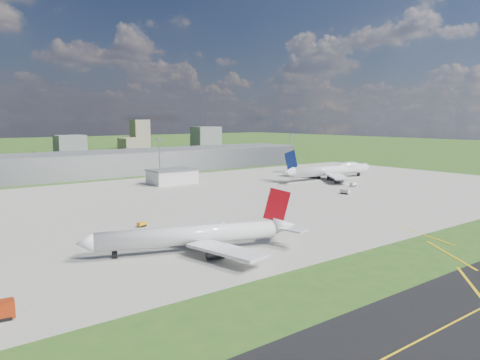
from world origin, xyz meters
TOP-DOWN VIEW (x-y plane):
  - ground at (0.00, 150.00)m, footprint 1400.00×1400.00m
  - apron at (10.00, 40.00)m, footprint 360.00×190.00m
  - terminal at (0.00, 165.00)m, footprint 300.00×42.00m
  - ops_building at (10.00, 100.00)m, footprint 26.00×16.00m
  - mast_center at (10.00, 115.00)m, footprint 3.50×2.00m
  - mast_east at (120.00, 115.00)m, footprint 3.50×2.00m
  - airliner_red_twin at (-53.69, -26.04)m, footprint 60.90×46.24m
  - airliner_blue_quad at (99.58, 58.79)m, footprint 73.25×57.16m
  - tug_yellow at (-52.63, 11.14)m, footprint 3.55×2.56m
  - van_white_near at (59.14, 13.89)m, footprint 2.81×5.00m
  - van_white_far at (83.81, 28.61)m, footprint 4.64×2.75m
  - bldg_c at (20.00, 310.00)m, footprint 26.00×20.00m
  - bldg_ce at (100.00, 350.00)m, footprint 22.00×24.00m
  - bldg_e at (180.00, 320.00)m, footprint 30.00×22.00m
  - bldg_tall_e at (140.00, 410.00)m, footprint 20.00×18.00m
  - tree_c at (-20.00, 280.00)m, footprint 8.10×8.10m
  - tree_e at (70.00, 275.00)m, footprint 7.65×7.65m
  - tree_far_e at (160.00, 285.00)m, footprint 6.30×6.30m

SIDE VIEW (x-z plane):
  - ground at x=0.00m, z-range 0.00..0.00m
  - apron at x=10.00m, z-range 0.00..0.08m
  - tug_yellow at x=-52.63m, z-range 0.05..1.68m
  - van_white_far at x=83.81m, z-range 0.02..2.31m
  - van_white_near at x=59.14m, z-range 0.01..2.44m
  - ops_building at x=10.00m, z-range 0.00..8.00m
  - tree_far_e at x=160.00m, z-range 0.68..8.38m
  - airliner_red_twin at x=-53.69m, z-range -4.03..13.23m
  - airliner_blue_quad at x=99.58m, z-range -4.25..14.87m
  - tree_e at x=70.00m, z-range 0.84..10.19m
  - tree_c at x=-20.00m, z-range 0.89..10.79m
  - terminal at x=0.00m, z-range 0.00..15.00m
  - bldg_ce at x=100.00m, z-range 0.00..16.00m
  - bldg_c at x=20.00m, z-range 0.00..22.00m
  - bldg_e at x=180.00m, z-range 0.00..28.00m
  - mast_center at x=10.00m, z-range 4.76..30.66m
  - mast_east at x=120.00m, z-range 4.76..30.66m
  - bldg_tall_e at x=140.00m, z-range 0.00..36.00m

